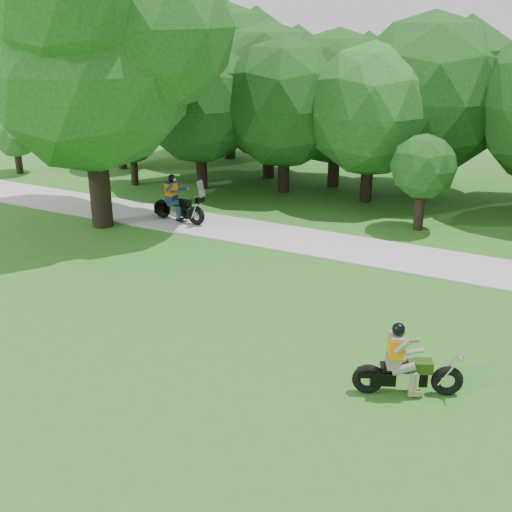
% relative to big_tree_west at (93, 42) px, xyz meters
% --- Properties ---
extents(ground, '(100.00, 100.00, 0.00)m').
position_rel_big_tree_west_xyz_m(ground, '(10.54, -6.85, -5.76)').
color(ground, '#2C651C').
rests_on(ground, ground).
extents(walkway, '(60.00, 2.20, 0.06)m').
position_rel_big_tree_west_xyz_m(walkway, '(10.54, 1.15, -5.73)').
color(walkway, '#9A9A95').
rests_on(walkway, ground).
extents(big_tree_west, '(8.64, 6.56, 9.96)m').
position_rel_big_tree_west_xyz_m(big_tree_west, '(0.00, 0.00, 0.00)').
color(big_tree_west, black).
rests_on(big_tree_west, ground).
extents(chopper_motorcycle, '(2.00, 1.15, 1.48)m').
position_rel_big_tree_west_xyz_m(chopper_motorcycle, '(11.35, -5.65, -5.21)').
color(chopper_motorcycle, black).
rests_on(chopper_motorcycle, ground).
extents(touring_motorcycle, '(2.07, 0.71, 1.57)m').
position_rel_big_tree_west_xyz_m(touring_motorcycle, '(2.02, 1.01, -5.12)').
color(touring_motorcycle, black).
rests_on(touring_motorcycle, walkway).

